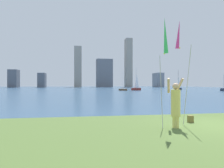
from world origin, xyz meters
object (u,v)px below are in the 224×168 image
Objects in this scene: sailboat_0 at (137,83)px; sailboat_3 at (179,84)px; kite_flag_left at (165,38)px; kite_flag_right at (179,37)px; person at (176,103)px; bag at (190,119)px; sailboat_2 at (223,89)px; sailboat_1 at (123,89)px.

sailboat_3 is (11.97, 0.91, -0.25)m from sailboat_0.
kite_flag_left is 0.95× the size of kite_flag_right.
sailboat_0 is 1.09× the size of sailboat_3.
kite_flag_left reaches higher than person.
kite_flag_right reaches higher than bag.
sailboat_2 is (30.11, 36.32, -3.01)m from kite_flag_left.
kite_flag_left is at bearing -144.96° from bag.
bag is 44.48m from sailboat_0.
sailboat_0 reaches higher than kite_flag_right.
person is at bearing -129.35° from sailboat_2.
kite_flag_right is at bearing -98.99° from sailboat_1.
kite_flag_left is 0.83× the size of sailboat_1.
sailboat_2 reaches higher than person.
person is at bearing -124.30° from kite_flag_right.
kite_flag_right is at bearing -166.29° from bag.
person is at bearing -117.06° from sailboat_3.
person is at bearing -104.07° from sailboat_0.
sailboat_1 is (-3.90, -1.40, -1.61)m from sailboat_0.
person reaches higher than bag.
sailboat_2 is (29.57, 36.07, -0.58)m from person.
kite_flag_right reaches higher than person.
sailboat_1 is (7.19, 42.85, -0.67)m from person.
person is 0.38× the size of sailboat_1.
kite_flag_right is at bearing -129.46° from sailboat_2.
sailboat_1 is 23.39m from sailboat_2.
kite_flag_right reaches higher than kite_flag_left.
kite_flag_left is 51.20m from sailboat_3.
person is 46.65m from sailboat_2.
person is at bearing -99.52° from sailboat_1.
person is 2.49m from kite_flag_left.
bag is (1.15, 0.93, -0.79)m from person.
sailboat_3 is at bearing 72.28° from person.
bag is (0.61, 0.15, -3.50)m from kite_flag_right.
sailboat_3 reaches higher than bag.
sailboat_0 is (10.56, 43.47, -1.77)m from kite_flag_right.
kite_flag_right is 1.13× the size of sailboat_2.
sailboat_0 is at bearing 76.34° from kite_flag_right.
sailboat_2 is (29.04, 35.29, -3.29)m from kite_flag_right.
sailboat_2 is (22.39, -6.78, 0.08)m from sailboat_1.
sailboat_0 is 4.45m from sailboat_1.
kite_flag_left reaches higher than sailboat_2.
kite_flag_right is 44.76m from sailboat_0.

